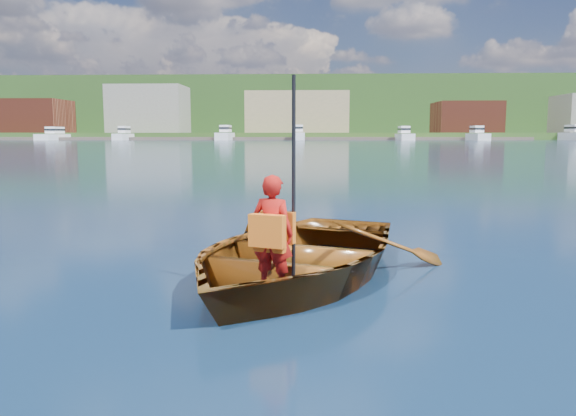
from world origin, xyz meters
name	(u,v)px	position (x,y,z in m)	size (l,w,h in m)	color
ground	(382,299)	(0.00, 0.00, 0.00)	(600.00, 600.00, 0.00)	#0C193A
rowboat	(294,254)	(-0.87, 0.75, 0.27)	(4.11, 4.78, 0.83)	maroon
child_paddler	(273,233)	(-1.04, -0.14, 0.66)	(0.47, 0.43, 2.01)	#AD1410
shoreline	(313,113)	(0.00, 236.61, 10.32)	(400.00, 140.00, 22.00)	#415C2B
dock	(297,139)	(-4.74, 148.00, 0.40)	(159.94, 13.96, 0.80)	brown
waterfront_buildings	(288,113)	(-7.74, 165.00, 7.74)	(202.00, 16.00, 14.00)	maroon
marina_yachts	(318,135)	(1.06, 143.33, 1.39)	(141.11, 13.72, 4.28)	white
hillside_trees	(322,95)	(3.76, 241.21, 18.50)	(275.32, 84.93, 25.66)	#382314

